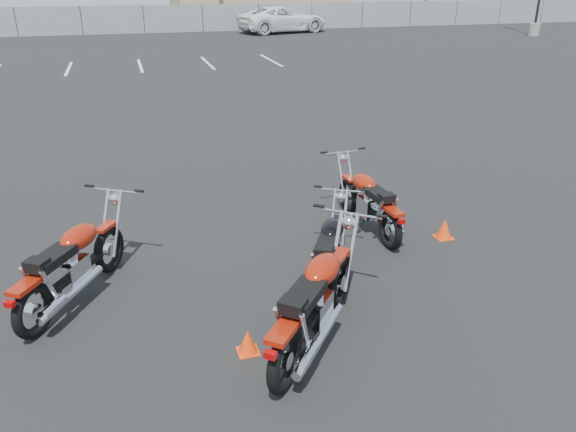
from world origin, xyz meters
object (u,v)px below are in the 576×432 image
object	(u,v)px
motorcycle_front_red	(73,264)
motorcycle_rear_red	(316,302)
motorcycle_second_black	(330,252)
motorcycle_third_red	(369,202)
white_van	(283,12)

from	to	relation	value
motorcycle_front_red	motorcycle_rear_red	xyz separation A→B (m)	(2.56, -1.68, 0.02)
motorcycle_front_red	motorcycle_rear_red	size ratio (longest dim) A/B	1.02
motorcycle_second_black	motorcycle_rear_red	bearing A→B (deg)	-116.78
motorcycle_front_red	motorcycle_second_black	bearing A→B (deg)	-8.33
motorcycle_third_red	motorcycle_rear_red	bearing A→B (deg)	-124.18
motorcycle_second_black	motorcycle_third_red	bearing A→B (deg)	50.35
motorcycle_front_red	motorcycle_rear_red	world-z (taller)	motorcycle_rear_red
motorcycle_second_black	motorcycle_third_red	world-z (taller)	motorcycle_third_red
motorcycle_third_red	white_van	bearing A→B (deg)	76.66
motorcycle_front_red	motorcycle_third_red	world-z (taller)	motorcycle_front_red
motorcycle_rear_red	white_van	world-z (taller)	white_van
white_van	motorcycle_third_red	bearing A→B (deg)	152.30
motorcycle_second_black	white_van	world-z (taller)	white_van
motorcycle_second_black	white_van	size ratio (longest dim) A/B	0.27
motorcycle_third_red	motorcycle_rear_red	distance (m)	3.17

